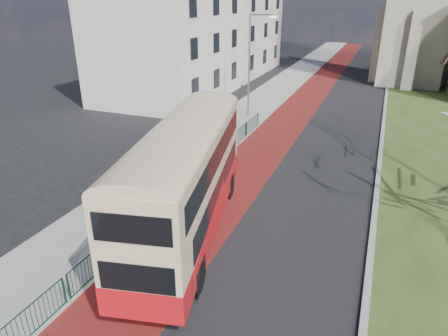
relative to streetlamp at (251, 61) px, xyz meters
The scene contains 11 objects.
ground 19.08m from the streetlamp, 76.42° to the right, with size 160.00×160.00×0.00m, color black.
road_carriageway 7.70m from the streetlamp, 18.88° to the left, with size 9.00×120.00×0.01m, color black.
bus_lane 5.91m from the streetlamp, 32.43° to the left, with size 3.40×120.00×0.01m, color #591414.
pavement_west 5.00m from the streetlamp, 108.07° to the left, with size 4.00×120.00×0.12m, color gray.
kerb_west 5.13m from the streetlamp, 56.03° to the left, with size 0.25×120.00×0.13m, color #999993.
kerb_east 12.07m from the streetlamp, 20.95° to the left, with size 0.25×80.00×0.13m, color #999993.
pedestrian_railing 14.64m from the streetlamp, 84.30° to the right, with size 0.07×24.00×1.12m.
street_block_near 10.62m from the streetlamp, 157.49° to the left, with size 10.30×14.30×13.00m.
street_block_far 22.24m from the streetlamp, 115.76° to the left, with size 10.30×16.30×11.50m.
streetlamp is the anchor object (origin of this frame).
bus 18.20m from the streetlamp, 79.95° to the right, with size 4.93×11.55×4.70m.
Camera 1 is at (5.56, -12.76, 9.27)m, focal length 32.00 mm.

